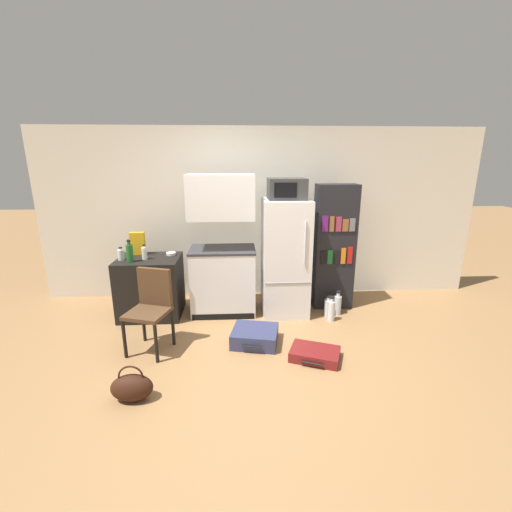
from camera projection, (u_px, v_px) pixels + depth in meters
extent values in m
plane|color=olive|center=(255.00, 365.00, 3.46)|extent=(24.00, 24.00, 0.00)
cube|color=silver|center=(261.00, 214.00, 5.06)|extent=(6.40, 0.10, 2.46)
cube|color=black|center=(151.00, 287.00, 4.51)|extent=(0.79, 0.64, 0.79)
cube|color=white|center=(223.00, 281.00, 4.60)|extent=(0.84, 0.55, 0.86)
cube|color=#333338|center=(222.00, 250.00, 4.48)|extent=(0.86, 0.56, 0.03)
cube|color=white|center=(221.00, 197.00, 4.30)|extent=(0.84, 0.47, 0.56)
cube|color=black|center=(223.00, 317.00, 4.44)|extent=(0.81, 0.01, 0.08)
cube|color=white|center=(285.00, 257.00, 4.52)|extent=(0.60, 0.63, 1.53)
cube|color=gray|center=(288.00, 283.00, 4.27)|extent=(0.57, 0.01, 0.01)
cylinder|color=silver|center=(305.00, 243.00, 4.13)|extent=(0.02, 0.02, 0.53)
cube|color=#333333|center=(287.00, 189.00, 4.28)|extent=(0.47, 0.41, 0.26)
cube|color=black|center=(286.00, 190.00, 4.07)|extent=(0.27, 0.01, 0.18)
cube|color=black|center=(334.00, 247.00, 4.69)|extent=(0.54, 0.31, 1.70)
cube|color=black|center=(323.00, 258.00, 4.55)|extent=(0.08, 0.01, 0.18)
cube|color=#1E7033|center=(330.00, 257.00, 4.55)|extent=(0.07, 0.01, 0.19)
cube|color=black|center=(337.00, 257.00, 4.56)|extent=(0.06, 0.01, 0.19)
cube|color=orange|center=(343.00, 256.00, 4.56)|extent=(0.06, 0.01, 0.22)
cube|color=red|center=(350.00, 255.00, 4.56)|extent=(0.06, 0.01, 0.23)
cube|color=#661E75|center=(325.00, 224.00, 4.43)|extent=(0.08, 0.01, 0.21)
cube|color=brown|center=(332.00, 224.00, 4.43)|extent=(0.06, 0.01, 0.20)
cube|color=#A33351|center=(339.00, 224.00, 4.44)|extent=(0.07, 0.01, 0.19)
cube|color=brown|center=(346.00, 225.00, 4.45)|extent=(0.08, 0.01, 0.16)
cube|color=slate|center=(352.00, 225.00, 4.45)|extent=(0.07, 0.01, 0.17)
cylinder|color=white|center=(144.00, 253.00, 4.34)|extent=(0.07, 0.07, 0.15)
cylinder|color=white|center=(144.00, 247.00, 4.31)|extent=(0.03, 0.03, 0.03)
cylinder|color=black|center=(144.00, 245.00, 4.31)|extent=(0.03, 0.03, 0.02)
cylinder|color=silver|center=(121.00, 255.00, 4.30)|extent=(0.08, 0.08, 0.13)
cylinder|color=silver|center=(120.00, 249.00, 4.28)|extent=(0.04, 0.04, 0.02)
cylinder|color=black|center=(120.00, 248.00, 4.28)|extent=(0.04, 0.04, 0.01)
cylinder|color=#1E6028|center=(130.00, 253.00, 4.21)|extent=(0.09, 0.09, 0.22)
cylinder|color=#1E6028|center=(129.00, 243.00, 4.18)|extent=(0.04, 0.04, 0.04)
cylinder|color=black|center=(128.00, 241.00, 4.17)|extent=(0.04, 0.04, 0.02)
cylinder|color=silver|center=(171.00, 254.00, 4.55)|extent=(0.12, 0.12, 0.03)
cube|color=gold|center=(138.00, 243.00, 4.55)|extent=(0.19, 0.07, 0.30)
cylinder|color=black|center=(124.00, 339.00, 3.54)|extent=(0.04, 0.04, 0.43)
cylinder|color=black|center=(156.00, 343.00, 3.45)|extent=(0.04, 0.04, 0.43)
cylinder|color=black|center=(144.00, 324.00, 3.88)|extent=(0.04, 0.04, 0.43)
cylinder|color=black|center=(173.00, 327.00, 3.79)|extent=(0.04, 0.04, 0.43)
cube|color=#4C331E|center=(148.00, 313.00, 3.60)|extent=(0.50, 0.50, 0.04)
cube|color=#4C331E|center=(155.00, 287.00, 3.71)|extent=(0.38, 0.16, 0.42)
cube|color=navy|center=(255.00, 336.00, 3.86)|extent=(0.58, 0.53, 0.17)
cylinder|color=black|center=(252.00, 347.00, 3.63)|extent=(0.22, 0.06, 0.02)
cube|color=maroon|center=(315.00, 354.00, 3.56)|extent=(0.58, 0.49, 0.11)
cylinder|color=black|center=(312.00, 364.00, 3.39)|extent=(0.21, 0.10, 0.02)
ellipsoid|color=#33190F|center=(132.00, 388.00, 2.93)|extent=(0.36, 0.20, 0.24)
torus|color=#33190F|center=(131.00, 377.00, 2.90)|extent=(0.21, 0.02, 0.21)
cylinder|color=silver|center=(337.00, 305.00, 4.58)|extent=(0.10, 0.10, 0.26)
cylinder|color=silver|center=(338.00, 295.00, 4.54)|extent=(0.04, 0.04, 0.05)
cylinder|color=black|center=(338.00, 292.00, 4.53)|extent=(0.05, 0.05, 0.03)
cylinder|color=silver|center=(331.00, 311.00, 4.40)|extent=(0.09, 0.09, 0.26)
cylinder|color=silver|center=(332.00, 300.00, 4.35)|extent=(0.04, 0.04, 0.05)
cylinder|color=black|center=(332.00, 297.00, 4.34)|extent=(0.05, 0.05, 0.03)
cylinder|color=silver|center=(328.00, 308.00, 4.54)|extent=(0.10, 0.10, 0.22)
cylinder|color=silver|center=(328.00, 299.00, 4.50)|extent=(0.04, 0.04, 0.04)
cylinder|color=black|center=(329.00, 296.00, 4.49)|extent=(0.05, 0.05, 0.02)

